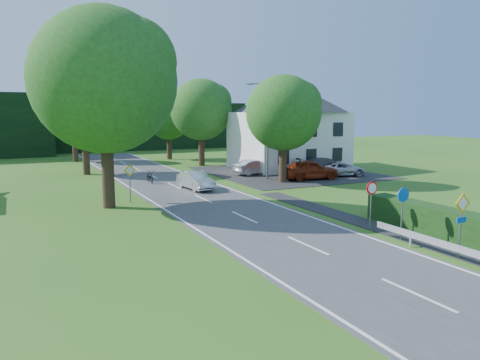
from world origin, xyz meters
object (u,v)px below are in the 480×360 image
parked_car_silver_a (256,167)px  parked_car_grey (327,166)px  moving_car (196,180)px  parked_car_red (309,170)px  streetlight (266,126)px  parked_car_silver_b (341,169)px  motorcycle (150,176)px  parasol (285,159)px

parked_car_silver_a → parked_car_grey: size_ratio=0.78×
moving_car → parked_car_silver_a: bearing=29.1°
parked_car_red → parked_car_grey: (3.18, 1.90, -0.07)m
streetlight → parked_car_grey: bearing=0.8°
parked_car_grey → parked_car_silver_b: parked_car_grey is taller
motorcycle → parked_car_red: bearing=-16.1°
streetlight → parked_car_silver_a: (0.64, 2.96, -3.75)m
moving_car → parked_car_silver_b: (14.06, 1.07, -0.05)m
moving_car → parasol: bearing=26.3°
motorcycle → parked_car_silver_b: bearing=-9.9°
parked_car_silver_b → moving_car: bearing=107.2°
motorcycle → parked_car_silver_b: 16.58m
motorcycle → parked_car_silver_b: parked_car_silver_b is taller
moving_car → parked_car_red: size_ratio=0.82×
moving_car → motorcycle: size_ratio=2.05×
parked_car_red → parked_car_grey: 3.70m
parked_car_red → parked_car_grey: bearing=-52.0°
parked_car_silver_a → parasol: 4.76m
streetlight → motorcycle: bearing=165.2°
streetlight → parked_car_red: bearing=-29.9°
streetlight → parked_car_silver_b: size_ratio=1.84×
motorcycle → parked_car_silver_a: parked_car_silver_a is taller
parked_car_silver_a → streetlight: bearing=162.7°
parked_car_grey → parasol: 5.11m
motorcycle → parked_car_silver_b: (16.17, -3.67, 0.09)m
motorcycle → moving_car: bearing=-63.1°
motorcycle → parked_car_grey: 15.75m
parked_car_red → parked_car_silver_b: (3.77, 0.58, -0.23)m
parked_car_silver_b → parked_car_grey: bearing=37.3°
parked_car_red → parasol: parasol is taller
streetlight → parked_car_silver_b: 7.99m
moving_car → parked_car_grey: (13.46, 2.38, 0.10)m
parked_car_silver_b → parasol: size_ratio=1.96×
streetlight → parasol: size_ratio=3.60×
moving_car → parked_car_silver_b: moving_car is taller
streetlight → parasol: 7.81m
parked_car_red → parked_car_silver_a: 5.38m
parked_car_silver_a → parked_car_grey: 6.36m
moving_car → parked_car_silver_b: bearing=-0.5°
moving_car → parked_car_red: parked_car_red is taller
streetlight → parked_car_silver_b: bearing=-10.1°
parked_car_silver_b → parasol: parasol is taller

